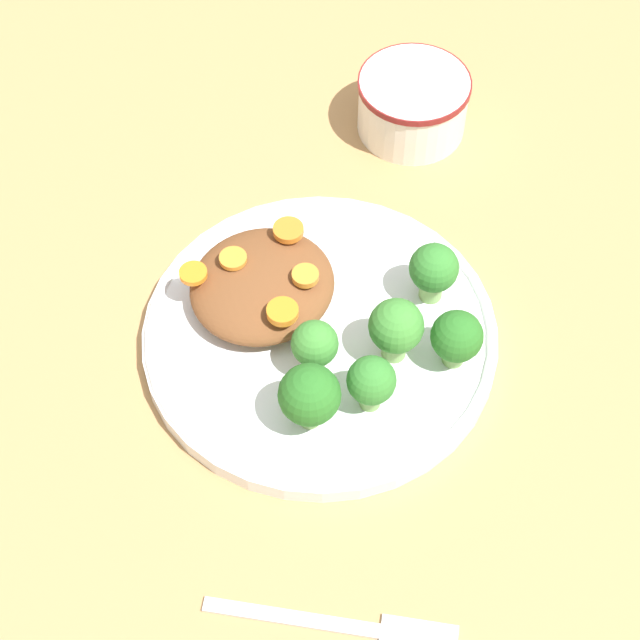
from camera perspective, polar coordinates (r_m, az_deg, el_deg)
name	(u,v)px	position (r m, az deg, el deg)	size (l,w,h in m)	color
ground_plane	(320,342)	(0.85, 0.00, -1.18)	(4.00, 4.00, 0.00)	tan
plate	(320,335)	(0.84, 0.00, -0.79)	(0.28, 0.28, 0.02)	white
dip_bowl	(413,102)	(0.98, 4.98, 11.52)	(0.10, 0.10, 0.06)	white
stew_mound	(262,285)	(0.84, -3.10, 1.85)	(0.12, 0.11, 0.03)	brown
broccoli_floret_0	(371,382)	(0.77, 2.75, -3.32)	(0.04, 0.04, 0.05)	#759E51
broccoli_floret_1	(434,270)	(0.83, 6.08, 2.66)	(0.04, 0.04, 0.06)	#7FA85B
broccoli_floret_2	(396,328)	(0.79, 4.08, -0.43)	(0.04, 0.04, 0.06)	#7FA85B
broccoli_floret_3	(309,396)	(0.76, -0.56, -4.07)	(0.05, 0.05, 0.06)	#7FA85B
broccoli_floret_4	(315,345)	(0.79, -0.28, -1.36)	(0.04, 0.04, 0.05)	#7FA85B
broccoli_floret_5	(457,338)	(0.80, 7.30, -0.94)	(0.04, 0.04, 0.05)	#759E51
carrot_slice_0	(283,312)	(0.80, -2.01, 0.45)	(0.02, 0.02, 0.01)	orange
carrot_slice_1	(305,276)	(0.82, -0.79, 2.38)	(0.02, 0.02, 0.01)	orange
carrot_slice_2	(288,230)	(0.85, -1.70, 4.81)	(0.02, 0.02, 0.01)	orange
carrot_slice_3	(193,273)	(0.83, -6.78, 2.49)	(0.02, 0.02, 0.00)	orange
carrot_slice_4	(233,259)	(0.83, -4.66, 3.29)	(0.02, 0.02, 0.00)	orange
fork	(356,627)	(0.74, 1.91, -16.05)	(0.11, 0.15, 0.01)	silver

